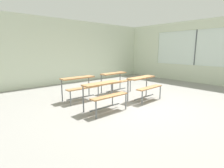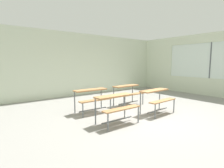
% 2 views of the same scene
% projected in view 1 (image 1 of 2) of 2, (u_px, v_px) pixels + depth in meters
% --- Properties ---
extents(ground, '(10.00, 9.00, 0.05)m').
position_uv_depth(ground, '(134.00, 105.00, 5.21)').
color(ground, gray).
extents(wall_back, '(10.00, 0.12, 3.00)m').
position_uv_depth(wall_back, '(63.00, 52.00, 8.22)').
color(wall_back, beige).
rests_on(wall_back, ground).
extents(wall_right, '(0.12, 9.00, 3.00)m').
position_uv_depth(wall_right, '(209.00, 53.00, 8.08)').
color(wall_right, beige).
rests_on(wall_right, ground).
extents(desk_bench_r0c0, '(1.10, 0.59, 0.74)m').
position_uv_depth(desk_bench_r0c0, '(104.00, 90.00, 4.58)').
color(desk_bench_r0c0, '#A87547').
rests_on(desk_bench_r0c0, ground).
extents(desk_bench_r0c1, '(1.13, 0.64, 0.74)m').
position_uv_depth(desk_bench_r0c1, '(144.00, 83.00, 5.57)').
color(desk_bench_r0c1, '#A87547').
rests_on(desk_bench_r0c1, ground).
extents(desk_bench_r1c0, '(1.11, 0.60, 0.74)m').
position_uv_depth(desk_bench_r1c0, '(80.00, 83.00, 5.53)').
color(desk_bench_r1c0, '#A87547').
rests_on(desk_bench_r1c0, ground).
extents(desk_bench_r1c1, '(1.12, 0.63, 0.74)m').
position_uv_depth(desk_bench_r1c1, '(116.00, 78.00, 6.57)').
color(desk_bench_r1c1, '#A87547').
rests_on(desk_bench_r1c1, ground).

